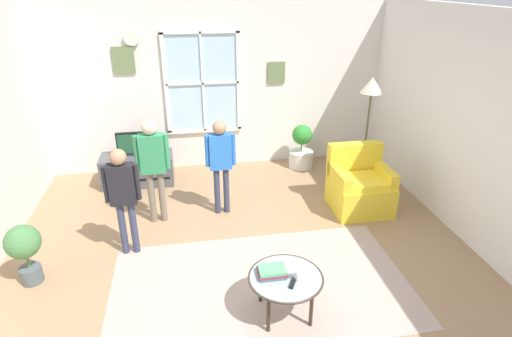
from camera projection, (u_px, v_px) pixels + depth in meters
name	position (u px, v px, depth m)	size (l,w,h in m)	color
ground_plane	(246.00, 271.00, 4.63)	(6.04, 6.54, 0.02)	#9E7A56
back_wall	(217.00, 86.00, 6.78)	(5.44, 0.17, 2.68)	silver
side_wall_right	(500.00, 142.00, 4.50)	(0.12, 5.94, 2.68)	silver
area_rug	(261.00, 285.00, 4.41)	(3.11, 1.81, 0.01)	tan
tv_stand	(138.00, 169.00, 6.50)	(1.08, 0.48, 0.47)	#4C4C51
television	(134.00, 143.00, 6.31)	(0.52, 0.08, 0.37)	#4C4C4C
armchair	(359.00, 187.00, 5.77)	(0.76, 0.74, 0.87)	yellow
coffee_table	(286.00, 279.00, 3.88)	(0.71, 0.71, 0.43)	#99B2B7
book_stack	(272.00, 272.00, 3.88)	(0.27, 0.19, 0.08)	slate
cup	(298.00, 275.00, 3.81)	(0.08, 0.08, 0.10)	white
remote_near_books	(293.00, 283.00, 3.77)	(0.04, 0.14, 0.02)	black
person_green_shirt	(153.00, 160.00, 5.22)	(0.42, 0.19, 1.41)	#726656
person_blue_shirt	(220.00, 157.00, 5.44)	(0.40, 0.18, 1.32)	#333851
person_black_shirt	(123.00, 190.00, 4.60)	(0.39, 0.18, 1.30)	#333851
potted_plant_by_window	(301.00, 148.00, 7.03)	(0.40, 0.40, 0.74)	silver
potted_plant_corner	(24.00, 248.00, 4.28)	(0.35, 0.35, 0.68)	#4C565B
floor_lamp	(371.00, 97.00, 5.89)	(0.32, 0.32, 1.70)	black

